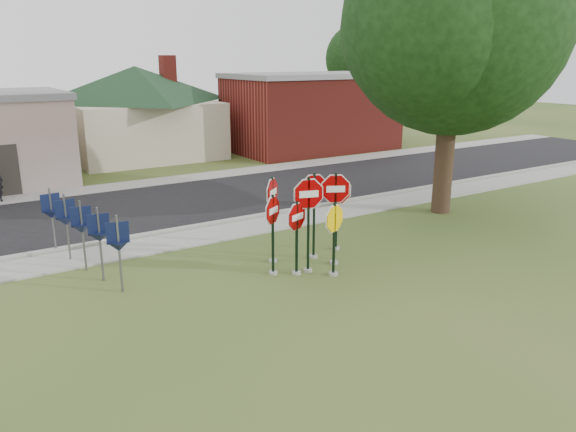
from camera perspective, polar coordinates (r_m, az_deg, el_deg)
ground at (r=14.84m, az=5.44°, el=-6.72°), size 120.00×120.00×0.00m
sidewalk_near at (r=19.19m, az=-4.72°, el=-1.34°), size 60.00×1.60×0.06m
road at (r=23.12m, az=-9.99°, el=1.42°), size 60.00×7.00×0.04m
sidewalk_far at (r=27.04m, az=-13.57°, el=3.33°), size 60.00×1.60×0.06m
curb at (r=20.03m, az=-6.07°, el=-0.51°), size 60.00×0.20×0.14m
stop_sign_center at (r=14.95m, az=2.09°, el=0.62°), size 1.10×0.36×2.77m
stop_sign_yellow at (r=14.87m, az=4.72°, el=-1.52°), size 1.00×0.35×2.12m
stop_sign_left at (r=14.89m, az=0.89°, el=-1.34°), size 0.99×0.38×2.14m
stop_sign_right at (r=15.59m, az=4.82°, el=1.16°), size 1.01×0.53×2.75m
stop_sign_back_right at (r=16.05m, az=2.67°, el=1.37°), size 1.08×0.36×2.66m
stop_sign_back_left at (r=15.70m, az=-1.60°, el=0.91°), size 0.87×0.71×2.61m
stop_sign_far_right at (r=16.86m, az=4.99°, el=1.45°), size 0.99×0.65×2.43m
stop_sign_far_left at (r=14.85m, az=-1.56°, el=-0.84°), size 0.90×0.57×2.32m
route_sign_row at (r=16.17m, az=-20.19°, el=-1.15°), size 1.43×4.63×2.00m
building_house at (r=34.44m, az=-15.15°, el=11.91°), size 11.60×11.60×6.20m
building_brick at (r=35.87m, az=2.42°, el=10.58°), size 10.20×6.20×4.75m
oak_tree at (r=21.48m, az=16.58°, el=18.47°), size 11.56×10.96×10.88m
bg_tree_right at (r=47.77m, az=7.30°, el=15.58°), size 5.60×5.60×8.40m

